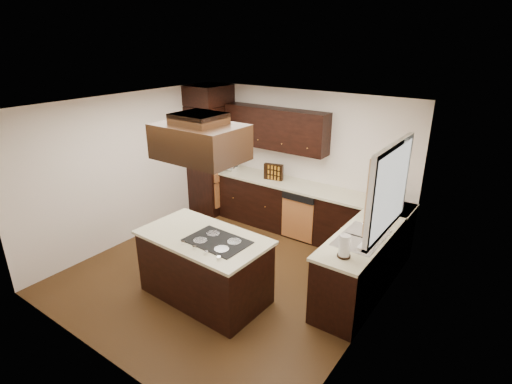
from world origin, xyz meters
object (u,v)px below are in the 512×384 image
at_px(oven_column, 211,160).
at_px(spice_rack, 274,172).
at_px(island, 205,268).
at_px(range_hood, 200,142).

bearing_deg(oven_column, spice_rack, 2.45).
bearing_deg(island, spice_rack, 102.72).
distance_m(oven_column, spice_rack, 1.43).
height_order(island, range_hood, range_hood).
distance_m(oven_column, island, 3.03).
bearing_deg(island, oven_column, 131.19).
xyz_separation_m(range_hood, spice_rack, (-0.45, 2.32, -1.10)).
distance_m(island, spice_rack, 2.48).
relative_size(island, range_hood, 1.58).
bearing_deg(range_hood, island, -80.90).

